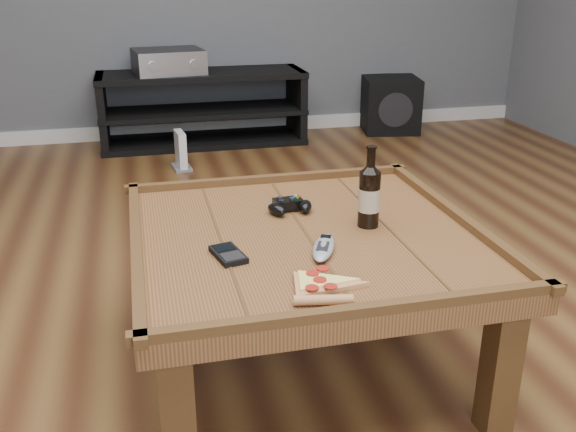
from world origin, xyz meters
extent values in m
plane|color=#412312|center=(0.00, 0.00, 0.00)|extent=(6.00, 6.00, 0.00)
cube|color=silver|center=(0.00, 2.99, 0.05)|extent=(5.00, 0.02, 0.10)
cube|color=#562D18|center=(0.00, 0.00, 0.42)|extent=(1.00, 1.00, 0.06)
cube|color=#3A230F|center=(-0.42, -0.42, 0.20)|extent=(0.08, 0.08, 0.39)
cube|color=#3A230F|center=(0.42, -0.42, 0.20)|extent=(0.08, 0.08, 0.39)
cube|color=#3A230F|center=(-0.42, 0.42, 0.20)|extent=(0.08, 0.08, 0.39)
cube|color=#3A230F|center=(0.42, 0.42, 0.20)|extent=(0.08, 0.08, 0.39)
cube|color=#3A230F|center=(0.00, 0.48, 0.46)|extent=(1.03, 0.03, 0.03)
cube|color=#3A230F|center=(0.00, -0.48, 0.46)|extent=(1.03, 0.03, 0.03)
cube|color=#3A230F|center=(0.48, 0.00, 0.46)|extent=(0.03, 1.03, 0.03)
cube|color=#3A230F|center=(-0.48, 0.00, 0.46)|extent=(0.03, 1.03, 0.03)
cube|color=black|center=(0.00, 2.75, 0.48)|extent=(1.40, 0.45, 0.04)
cube|color=black|center=(0.00, 2.75, 0.23)|extent=(1.40, 0.45, 0.03)
cube|color=black|center=(0.00, 2.75, 0.02)|extent=(1.40, 0.45, 0.04)
cube|color=black|center=(-0.67, 2.75, 0.25)|extent=(0.05, 0.44, 0.50)
cube|color=black|center=(0.67, 2.75, 0.25)|extent=(0.05, 0.44, 0.50)
cylinder|color=black|center=(0.20, 0.01, 0.53)|extent=(0.06, 0.06, 0.17)
cone|color=black|center=(0.20, 0.01, 0.63)|extent=(0.06, 0.06, 0.03)
cylinder|color=black|center=(0.20, 0.01, 0.66)|extent=(0.03, 0.03, 0.06)
cylinder|color=black|center=(0.20, 0.01, 0.69)|extent=(0.03, 0.03, 0.01)
cylinder|color=#BFAB8A|center=(0.20, 0.01, 0.53)|extent=(0.06, 0.06, 0.07)
cube|color=black|center=(-0.01, 0.20, 0.47)|extent=(0.09, 0.06, 0.03)
ellipsoid|color=black|center=(-0.05, 0.16, 0.47)|extent=(0.07, 0.09, 0.04)
ellipsoid|color=black|center=(0.04, 0.17, 0.47)|extent=(0.06, 0.09, 0.04)
cylinder|color=black|center=(-0.03, 0.20, 0.49)|extent=(0.02, 0.02, 0.01)
cylinder|color=black|center=(0.00, 0.19, 0.49)|extent=(0.02, 0.02, 0.01)
cylinder|color=yellow|center=(0.02, 0.21, 0.49)|extent=(0.01, 0.01, 0.01)
cylinder|color=red|center=(0.03, 0.20, 0.49)|extent=(0.01, 0.01, 0.01)
cylinder|color=#0C33CC|center=(0.02, 0.20, 0.49)|extent=(0.01, 0.01, 0.01)
cylinder|color=#0C9919|center=(0.03, 0.20, 0.49)|extent=(0.01, 0.01, 0.01)
cylinder|color=tan|center=(-0.07, -0.42, 0.46)|extent=(0.14, 0.05, 0.02)
cylinder|color=#A21C15|center=(-0.08, -0.37, 0.47)|extent=(0.03, 0.03, 0.00)
cylinder|color=#A21C15|center=(-0.04, -0.37, 0.47)|extent=(0.03, 0.03, 0.00)
cylinder|color=#A21C15|center=(-0.05, -0.33, 0.47)|extent=(0.03, 0.03, 0.00)
cylinder|color=#A21C15|center=(-0.06, -0.29, 0.47)|extent=(0.03, 0.03, 0.00)
cylinder|color=#A21C15|center=(-0.03, -0.27, 0.47)|extent=(0.03, 0.03, 0.00)
cube|color=black|center=(-0.25, -0.11, 0.46)|extent=(0.10, 0.14, 0.02)
cube|color=black|center=(-0.25, -0.08, 0.47)|extent=(0.06, 0.06, 0.00)
cube|color=black|center=(-0.24, -0.14, 0.47)|extent=(0.07, 0.06, 0.00)
ellipsoid|color=gray|center=(0.01, -0.14, 0.46)|extent=(0.12, 0.19, 0.03)
cube|color=black|center=(0.03, -0.09, 0.47)|extent=(0.04, 0.03, 0.00)
cube|color=black|center=(0.01, -0.15, 0.47)|extent=(0.05, 0.07, 0.00)
cube|color=black|center=(-0.21, 2.75, 0.58)|extent=(0.49, 0.42, 0.15)
cube|color=silver|center=(-0.19, 2.57, 0.58)|extent=(0.44, 0.07, 0.15)
cylinder|color=silver|center=(-0.32, 2.54, 0.58)|extent=(0.06, 0.02, 0.06)
cylinder|color=silver|center=(-0.06, 2.58, 0.58)|extent=(0.06, 0.02, 0.06)
cube|color=black|center=(1.41, 2.80, 0.20)|extent=(0.46, 0.46, 0.40)
cylinder|color=black|center=(1.37, 2.60, 0.20)|extent=(0.25, 0.06, 0.25)
cube|color=slate|center=(-0.21, 2.18, 0.01)|extent=(0.12, 0.20, 0.02)
cube|color=white|center=(-0.21, 2.18, 0.13)|extent=(0.06, 0.17, 0.22)
camera|label=1|loc=(-0.45, -1.67, 1.19)|focal=40.00mm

